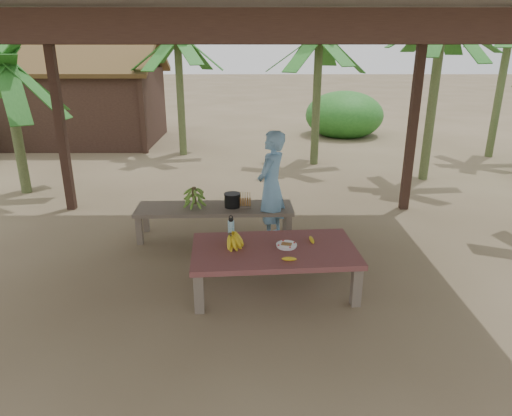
{
  "coord_description": "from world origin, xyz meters",
  "views": [
    {
      "loc": [
        0.28,
        -4.96,
        2.6
      ],
      "look_at": [
        0.3,
        0.08,
        0.8
      ],
      "focal_mm": 32.0,
      "sensor_mm": 36.0,
      "label": 1
    }
  ],
  "objects_px": {
    "work_table": "(274,253)",
    "woman": "(271,186)",
    "cooking_pot": "(232,200)",
    "plate": "(286,245)",
    "bench": "(215,211)",
    "ripe_banana_bunch": "(230,239)",
    "water_flask": "(231,229)"
  },
  "relations": [
    {
      "from": "work_table",
      "to": "woman",
      "type": "relative_size",
      "value": 1.21
    },
    {
      "from": "cooking_pot",
      "to": "plate",
      "type": "bearing_deg",
      "value": -65.59
    },
    {
      "from": "work_table",
      "to": "plate",
      "type": "height_order",
      "value": "plate"
    },
    {
      "from": "bench",
      "to": "ripe_banana_bunch",
      "type": "relative_size",
      "value": 7.64
    },
    {
      "from": "water_flask",
      "to": "work_table",
      "type": "bearing_deg",
      "value": -29.96
    },
    {
      "from": "work_table",
      "to": "cooking_pot",
      "type": "bearing_deg",
      "value": 104.99
    },
    {
      "from": "cooking_pot",
      "to": "woman",
      "type": "height_order",
      "value": "woman"
    },
    {
      "from": "work_table",
      "to": "ripe_banana_bunch",
      "type": "bearing_deg",
      "value": 170.26
    },
    {
      "from": "bench",
      "to": "woman",
      "type": "xyz_separation_m",
      "value": [
        0.79,
        -0.06,
        0.38
      ]
    },
    {
      "from": "ripe_banana_bunch",
      "to": "woman",
      "type": "relative_size",
      "value": 0.19
    },
    {
      "from": "bench",
      "to": "cooking_pot",
      "type": "height_order",
      "value": "cooking_pot"
    },
    {
      "from": "work_table",
      "to": "water_flask",
      "type": "bearing_deg",
      "value": 145.62
    },
    {
      "from": "bench",
      "to": "water_flask",
      "type": "relative_size",
      "value": 7.89
    },
    {
      "from": "ripe_banana_bunch",
      "to": "woman",
      "type": "xyz_separation_m",
      "value": [
        0.5,
        1.38,
        0.18
      ]
    },
    {
      "from": "bench",
      "to": "plate",
      "type": "distance_m",
      "value": 1.73
    },
    {
      "from": "cooking_pot",
      "to": "woman",
      "type": "distance_m",
      "value": 0.59
    },
    {
      "from": "cooking_pot",
      "to": "bench",
      "type": "bearing_deg",
      "value": -178.33
    },
    {
      "from": "cooking_pot",
      "to": "work_table",
      "type": "bearing_deg",
      "value": -70.58
    },
    {
      "from": "ripe_banana_bunch",
      "to": "water_flask",
      "type": "xyz_separation_m",
      "value": [
        0.0,
        0.23,
        0.03
      ]
    },
    {
      "from": "water_flask",
      "to": "cooking_pot",
      "type": "height_order",
      "value": "water_flask"
    },
    {
      "from": "bench",
      "to": "woman",
      "type": "relative_size",
      "value": 1.44
    },
    {
      "from": "plate",
      "to": "water_flask",
      "type": "distance_m",
      "value": 0.68
    },
    {
      "from": "work_table",
      "to": "plate",
      "type": "bearing_deg",
      "value": 9.33
    },
    {
      "from": "work_table",
      "to": "water_flask",
      "type": "distance_m",
      "value": 0.59
    },
    {
      "from": "work_table",
      "to": "woman",
      "type": "height_order",
      "value": "woman"
    },
    {
      "from": "woman",
      "to": "work_table",
      "type": "bearing_deg",
      "value": 26.35
    },
    {
      "from": "ripe_banana_bunch",
      "to": "cooking_pot",
      "type": "xyz_separation_m",
      "value": [
        -0.04,
        1.46,
        -0.04
      ]
    },
    {
      "from": "bench",
      "to": "plate",
      "type": "relative_size",
      "value": 9.62
    },
    {
      "from": "plate",
      "to": "woman",
      "type": "height_order",
      "value": "woman"
    },
    {
      "from": "plate",
      "to": "cooking_pot",
      "type": "relative_size",
      "value": 1.03
    },
    {
      "from": "water_flask",
      "to": "woman",
      "type": "relative_size",
      "value": 0.18
    },
    {
      "from": "water_flask",
      "to": "woman",
      "type": "bearing_deg",
      "value": 66.55
    }
  ]
}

